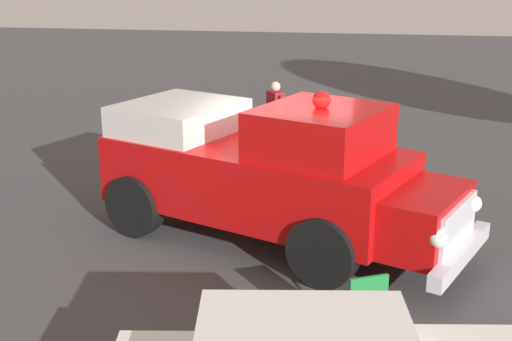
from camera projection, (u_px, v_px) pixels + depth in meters
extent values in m
plane|color=#424244|center=(273.00, 233.00, 11.92)|extent=(60.00, 60.00, 0.00)
cylinder|color=black|center=(379.00, 210.00, 11.50)|extent=(0.71, 1.08, 1.04)
cylinder|color=black|center=(323.00, 252.00, 9.89)|extent=(0.71, 1.08, 1.04)
cylinder|color=black|center=(206.00, 175.00, 13.29)|extent=(0.71, 1.08, 1.04)
cylinder|color=black|center=(135.00, 206.00, 11.68)|extent=(0.71, 1.08, 1.04)
cube|color=#B70C0C|center=(256.00, 177.00, 11.43)|extent=(3.88, 5.33, 1.10)
cube|color=#B70C0C|center=(425.00, 219.00, 10.01)|extent=(1.97, 1.53, 0.84)
cube|color=#B70C0C|center=(321.00, 133.00, 10.57)|extent=(2.42, 2.32, 0.76)
cube|color=silver|center=(179.00, 120.00, 12.00)|extent=(2.48, 2.34, 0.60)
cube|color=silver|center=(456.00, 225.00, 9.78)|extent=(1.37, 0.68, 0.64)
cube|color=silver|center=(461.00, 255.00, 9.86)|extent=(2.13, 1.08, 0.24)
sphere|color=white|center=(473.00, 203.00, 10.39)|extent=(0.34, 0.34, 0.26)
sphere|color=white|center=(438.00, 238.00, 9.13)|extent=(0.34, 0.34, 0.26)
sphere|color=red|center=(321.00, 100.00, 10.42)|extent=(0.37, 0.37, 0.28)
cylinder|color=#B7BABF|center=(333.00, 323.00, 8.61)|extent=(0.04, 0.04, 0.44)
cylinder|color=#B7BABF|center=(366.00, 317.00, 8.74)|extent=(0.04, 0.04, 0.44)
cylinder|color=#B7BABF|center=(348.00, 341.00, 8.21)|extent=(0.04, 0.04, 0.44)
cylinder|color=#B7BABF|center=(382.00, 335.00, 8.34)|extent=(0.04, 0.04, 0.44)
cube|color=#1E7F38|center=(358.00, 311.00, 8.41)|extent=(0.64, 0.64, 0.04)
cube|color=#1E7F38|center=(368.00, 299.00, 8.10)|extent=(0.25, 0.45, 0.56)
cube|color=#B7BABF|center=(340.00, 302.00, 8.29)|extent=(0.41, 0.23, 0.03)
cube|color=#B7BABF|center=(377.00, 296.00, 8.43)|extent=(0.41, 0.23, 0.03)
cylinder|color=#2D334C|center=(273.00, 133.00, 16.65)|extent=(0.21, 0.21, 0.88)
cylinder|color=#2D334C|center=(277.00, 135.00, 16.46)|extent=(0.21, 0.21, 0.88)
cube|color=maroon|center=(275.00, 104.00, 16.34)|extent=(0.49, 0.46, 0.56)
cylinder|color=maroon|center=(270.00, 104.00, 16.59)|extent=(0.14, 0.14, 0.60)
cylinder|color=maroon|center=(281.00, 108.00, 16.13)|extent=(0.14, 0.14, 0.60)
sphere|color=beige|center=(276.00, 87.00, 16.22)|extent=(0.32, 0.32, 0.23)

